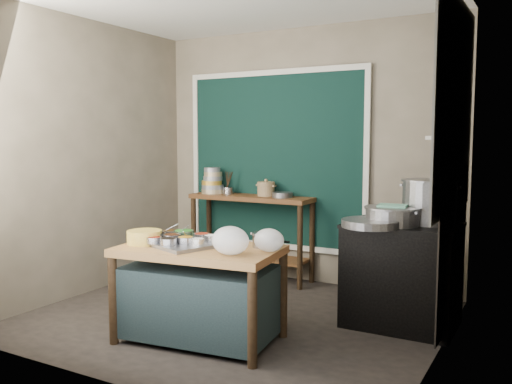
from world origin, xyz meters
The scene contains 30 objects.
floor centered at (0.00, 0.00, -0.01)m, with size 3.50×3.00×0.02m, color #2A2420.
back_wall centered at (0.00, 1.51, 1.40)m, with size 3.50×0.02×2.80m, color gray.
left_wall centered at (-1.76, 0.00, 1.40)m, with size 0.02×3.00×2.80m, color gray.
right_wall centered at (1.76, 0.00, 1.40)m, with size 0.02×3.00×2.80m, color gray.
curtain_panel centered at (-0.35, 1.47, 1.35)m, with size 2.10×0.02×1.90m, color black.
curtain_frame centered at (-0.35, 1.46, 1.35)m, with size 2.22×0.03×2.02m, color beige, non-canonical shape.
tile_panel centered at (1.74, 0.55, 1.85)m, with size 0.02×1.70×1.70m, color #B2B2AA.
soot_patch centered at (1.74, 0.65, 0.70)m, with size 0.01×1.30×1.30m, color black.
wall_shelf centered at (1.63, 0.85, 1.60)m, with size 0.22×0.70×0.03m, color beige.
prep_table centered at (0.05, -0.59, 0.38)m, with size 1.25×0.72×0.75m, color olive.
back_counter centered at (-0.55, 1.28, 0.47)m, with size 1.45×0.40×0.95m, color brown.
stove_block centered at (1.35, 0.55, 0.42)m, with size 0.90×0.68×0.85m, color black.
stove_top centered at (1.35, 0.55, 0.86)m, with size 0.92×0.69×0.03m, color black.
condiment_tray centered at (-0.14, -0.59, 0.76)m, with size 0.62×0.44×0.03m, color gray.
condiment_bowls centered at (-0.16, -0.58, 0.81)m, with size 0.55×0.44×0.07m.
yellow_basin centered at (-0.41, -0.69, 0.80)m, with size 0.28×0.28×0.11m, color #DECD45.
saucepan centered at (0.50, -0.34, 0.81)m, with size 0.21×0.21×0.11m, color gray, non-canonical shape.
plastic_bag_a centered at (0.41, -0.71, 0.86)m, with size 0.28×0.24×0.21m, color white.
plastic_bag_b centered at (0.61, -0.47, 0.84)m, with size 0.23×0.20×0.17m, color white.
bowl_stack centered at (-1.07, 1.28, 1.08)m, with size 0.27×0.27×0.30m.
utensil_cup centered at (-0.86, 1.30, 0.99)m, with size 0.13×0.13×0.08m, color gray.
ceramic_crock centered at (-0.38, 1.32, 1.02)m, with size 0.21×0.21×0.14m, color #90784E, non-canonical shape.
wide_bowl centered at (-0.15, 1.28, 0.98)m, with size 0.23×0.23×0.06m, color gray.
stock_pot centered at (1.54, 0.65, 1.07)m, with size 0.48×0.48×0.37m, color gray, non-canonical shape.
pot_lid centered at (1.66, 0.57, 1.08)m, with size 0.41×0.41×0.02m, color gray.
steamer centered at (1.29, 0.42, 0.96)m, with size 0.47×0.47×0.15m, color gray, non-canonical shape.
green_cloth centered at (1.29, 0.42, 1.04)m, with size 0.23×0.18×0.02m, color #61A98E.
shallow_pan centered at (1.17, 0.23, 0.91)m, with size 0.47×0.47×0.06m, color gray.
shelf_bowl_stack centered at (1.63, 0.79, 1.67)m, with size 0.13×0.13×0.11m.
shelf_bowl_green centered at (1.63, 1.04, 1.64)m, with size 0.15×0.15×0.05m, color gray.
Camera 1 is at (2.47, -4.01, 1.60)m, focal length 38.00 mm.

